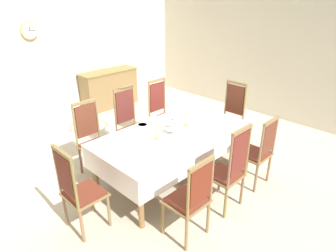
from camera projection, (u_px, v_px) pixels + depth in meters
name	position (u px, v px, depth m)	size (l,w,h in m)	color
ground	(161.00, 172.00, 4.70)	(6.79, 6.66, 0.04)	#C0B39F
back_wall	(49.00, 39.00, 6.13)	(6.79, 0.08, 3.46)	beige
right_wall	(276.00, 38.00, 6.20)	(0.08, 6.66, 3.46)	beige
dining_table	(172.00, 137.00, 4.25)	(2.23, 1.16, 0.77)	olive
tablecloth	(172.00, 137.00, 4.26)	(2.25, 1.18, 0.34)	white
chair_south_a	(191.00, 198.00, 3.22)	(0.44, 0.42, 1.06)	olive
chair_north_a	(92.00, 138.00, 4.47)	(0.44, 0.42, 1.15)	olive
chair_south_b	(229.00, 169.00, 3.67)	(0.44, 0.42, 1.19)	olive
chair_north_b	(130.00, 123.00, 4.94)	(0.44, 0.42, 1.21)	olive
chair_south_c	(258.00, 151.00, 4.17)	(0.44, 0.42, 1.07)	olive
chair_north_c	(162.00, 112.00, 5.42)	(0.44, 0.42, 1.19)	olive
chair_head_west	(78.00, 189.00, 3.32)	(0.42, 0.44, 1.13)	#86603F
chair_head_east	(230.00, 115.00, 5.29)	(0.42, 0.44, 1.19)	olive
soup_tureen	(173.00, 125.00, 4.19)	(0.26, 0.26, 0.21)	white
candlestick_west	(156.00, 130.00, 3.97)	(0.07, 0.07, 0.35)	gold
candlestick_east	(186.00, 118.00, 4.37)	(0.07, 0.07, 0.33)	gold
bowl_near_left	(155.00, 119.00, 4.59)	(0.20, 0.20, 0.05)	white
bowl_near_right	(143.00, 125.00, 4.41)	(0.16, 0.16, 0.03)	white
spoon_primary	(159.00, 118.00, 4.70)	(0.05, 0.18, 0.01)	gold
spoon_secondary	(135.00, 128.00, 4.35)	(0.06, 0.17, 0.01)	gold
sideboard	(110.00, 89.00, 7.23)	(1.44, 0.48, 0.90)	olive
mounted_clock	(29.00, 31.00, 5.75)	(0.33, 0.06, 0.33)	#D1B251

